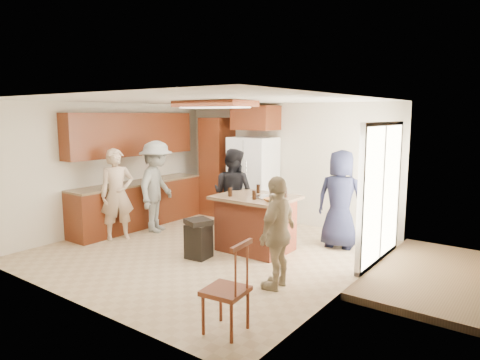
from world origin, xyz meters
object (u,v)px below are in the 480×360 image
Objects in this scene: person_side_right at (278,233)px; trash_bin at (199,238)px; person_behind_left at (233,194)px; person_counter at (157,187)px; refrigerator at (253,180)px; kitchen_island at (256,223)px; person_behind_right at (340,199)px; person_front_left at (117,194)px; spindle_chair at (227,291)px.

trash_bin is at bearing -104.67° from person_side_right.
person_counter reaches higher than person_behind_left.
refrigerator reaches higher than person_side_right.
person_counter is 0.99× the size of refrigerator.
person_side_right reaches higher than kitchen_island.
person_behind_left is 0.98× the size of person_behind_right.
person_front_left is 0.82m from person_counter.
trash_bin is (-0.51, -0.86, -0.16)m from kitchen_island.
person_behind_left is at bearing 101.92° from trash_bin.
person_front_left reaches higher than trash_bin.
trash_bin is at bearing -135.96° from person_counter.
person_behind_right is at bearing -15.66° from refrigerator.
kitchen_island is (2.22, 0.15, -0.41)m from person_counter.
spindle_chair is at bearing -61.71° from kitchen_island.
person_front_left is 1.30× the size of kitchen_island.
refrigerator is 1.41× the size of kitchen_island.
refrigerator reaches higher than kitchen_island.
person_front_left is at bearing -158.31° from kitchen_island.
person_front_left is 2.10m from person_behind_left.
person_front_left is 1.67× the size of spindle_chair.
person_side_right is at bearing -45.36° from kitchen_island.
kitchen_island is (2.40, 0.95, -0.36)m from person_front_left.
kitchen_island is 2.03× the size of trash_bin.
person_behind_left is 1.94m from person_behind_right.
spindle_chair is (3.55, -2.30, -0.43)m from person_counter.
person_front_left reaches higher than spindle_chair.
person_side_right is 2.37× the size of trash_bin.
person_behind_right is at bearing 94.23° from spindle_chair.
person_counter is (-3.29, -1.14, 0.04)m from person_behind_right.
person_front_left reaches higher than person_behind_left.
kitchen_island is at bearing -109.53° from person_counter.
spindle_chair reaches higher than trash_bin.
person_behind_left is 1.11× the size of person_side_right.
person_behind_right is at bearing -94.29° from person_counter.
person_behind_right is at bearing 42.89° from kitchen_island.
person_behind_left is 0.93m from kitchen_island.
refrigerator is at bearing 125.94° from kitchen_island.
person_side_right is 0.84× the size of person_counter.
person_behind_right is 0.95× the size of person_counter.
person_side_right is (3.52, -0.18, -0.09)m from person_front_left.
person_behind_right is 2.13m from person_side_right.
person_behind_right is 2.49m from trash_bin.
refrigerator is (1.05, 1.77, 0.01)m from person_counter.
person_side_right is 1.50× the size of spindle_chair.
refrigerator reaches higher than trash_bin.
kitchen_island is at bearing -42.46° from person_front_left.
person_counter is at bearing -111.56° from person_side_right.
person_counter is 2.81× the size of trash_bin.
trash_bin is (-1.63, 0.27, -0.43)m from person_side_right.
person_side_right is 1.62m from kitchen_island.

